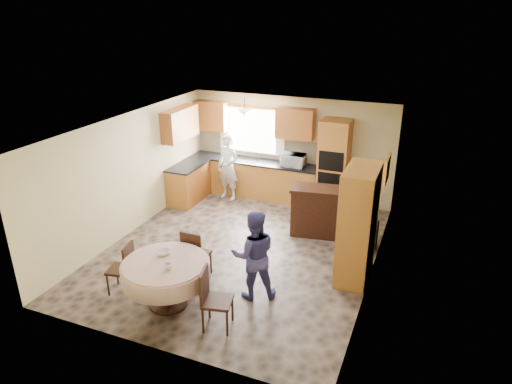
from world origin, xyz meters
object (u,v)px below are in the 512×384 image
object	(u,v)px
sideboard	(324,213)
person_sink	(228,167)
chair_back	(194,252)
oven_tower	(334,165)
chair_left	(124,266)
dining_table	(166,272)
chair_right	(212,296)
person_dining	(254,255)
cupboard	(358,224)

from	to	relation	value
sideboard	person_sink	world-z (taller)	person_sink
sideboard	chair_back	bearing A→B (deg)	-132.86
oven_tower	chair_left	distance (m)	5.29
chair_left	dining_table	bearing A→B (deg)	74.85
oven_tower	chair_right	xyz separation A→B (m)	(-0.62, -4.95, -0.52)
chair_right	person_dining	world-z (taller)	person_dining
cupboard	person_sink	xyz separation A→B (m)	(-3.57, 2.37, -0.20)
oven_tower	sideboard	xyz separation A→B (m)	(0.16, -1.44, -0.57)
sideboard	chair_right	bearing A→B (deg)	-111.42
sideboard	dining_table	distance (m)	3.71
chair_left	chair_back	world-z (taller)	chair_back
sideboard	cupboard	xyz separation A→B (m)	(0.91, -1.33, 0.53)
dining_table	chair_back	size ratio (longest dim) A/B	1.47
dining_table	chair_left	bearing A→B (deg)	176.54
dining_table	person_dining	distance (m)	1.41
sideboard	oven_tower	bearing A→B (deg)	87.52
sideboard	chair_left	world-z (taller)	sideboard
oven_tower	person_sink	xyz separation A→B (m)	(-2.50, -0.40, -0.24)
person_sink	chair_left	bearing A→B (deg)	-75.77
dining_table	chair_left	world-z (taller)	chair_left
chair_back	chair_right	xyz separation A→B (m)	(0.88, -1.05, 0.02)
chair_back	oven_tower	bearing A→B (deg)	-110.57
cupboard	oven_tower	bearing A→B (deg)	111.09
dining_table	chair_back	distance (m)	0.85
person_dining	chair_left	bearing A→B (deg)	-8.42
person_sink	chair_right	bearing A→B (deg)	-54.91
person_sink	person_dining	size ratio (longest dim) A/B	1.07
cupboard	dining_table	world-z (taller)	cupboard
oven_tower	person_dining	bearing A→B (deg)	-95.01
oven_tower	person_sink	size ratio (longest dim) A/B	1.29
chair_back	cupboard	bearing A→B (deg)	-155.84
chair_right	person_dining	size ratio (longest dim) A/B	0.63
sideboard	person_sink	xyz separation A→B (m)	(-2.66, 1.04, 0.33)
cupboard	person_dining	distance (m)	1.89
chair_right	person_sink	bearing A→B (deg)	9.80
chair_back	person_dining	distance (m)	1.18
chair_left	chair_right	size ratio (longest dim) A/B	0.92
cupboard	chair_right	size ratio (longest dim) A/B	2.09
chair_back	chair_right	world-z (taller)	chair_right
dining_table	chair_right	xyz separation A→B (m)	(0.91, -0.21, -0.08)
person_sink	dining_table	bearing A→B (deg)	-64.75
oven_tower	person_sink	distance (m)	2.54
sideboard	chair_left	xyz separation A→B (m)	(-2.54, -3.25, 0.01)
sideboard	chair_back	xyz separation A→B (m)	(-1.66, -2.46, 0.03)
chair_left	person_dining	xyz separation A→B (m)	(2.03, 0.70, 0.27)
cupboard	chair_left	size ratio (longest dim) A/B	2.27
chair_left	person_dining	world-z (taller)	person_dining
oven_tower	dining_table	xyz separation A→B (m)	(-1.53, -4.74, -0.45)
oven_tower	chair_left	bearing A→B (deg)	-116.89
chair_back	person_dining	world-z (taller)	person_dining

